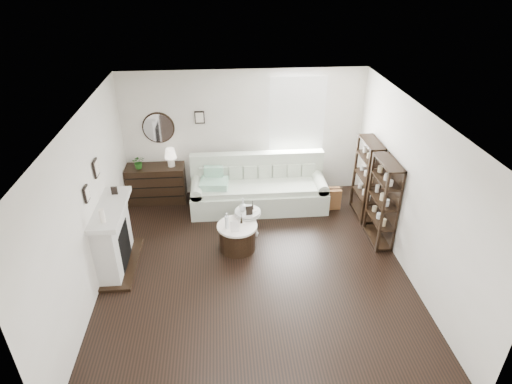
{
  "coord_description": "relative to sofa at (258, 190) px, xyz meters",
  "views": [
    {
      "loc": [
        -0.47,
        -5.66,
        4.66
      ],
      "look_at": [
        0.09,
        0.8,
        1.03
      ],
      "focal_mm": 30.0,
      "sensor_mm": 36.0,
      "label": 1
    }
  ],
  "objects": [
    {
      "name": "shelf_unit_near",
      "position": [
        2.08,
        -1.44,
        0.45
      ],
      "size": [
        0.3,
        0.8,
        1.6
      ],
      "color": "black",
      "rests_on": "ground"
    },
    {
      "name": "eiffel_drum",
      "position": [
        -0.43,
        -1.43,
        0.22
      ],
      "size": [
        0.12,
        0.12,
        0.17
      ],
      "primitive_type": null,
      "rotation": [
        0.0,
        0.0,
        -0.29
      ],
      "color": "black",
      "rests_on": "drum_table"
    },
    {
      "name": "room",
      "position": [
        0.49,
        0.61,
        1.24
      ],
      "size": [
        5.5,
        5.5,
        5.5
      ],
      "color": "black",
      "rests_on": "ground"
    },
    {
      "name": "dresser",
      "position": [
        -2.13,
        0.38,
        0.04
      ],
      "size": [
        1.2,
        0.52,
        0.8
      ],
      "color": "black",
      "rests_on": "ground"
    },
    {
      "name": "fireplace",
      "position": [
        -2.56,
        -1.79,
        0.18
      ],
      "size": [
        0.5,
        1.4,
        1.84
      ],
      "color": "silver",
      "rests_on": "ground"
    },
    {
      "name": "drum_table",
      "position": [
        -0.51,
        -1.48,
        -0.11
      ],
      "size": [
        0.71,
        0.71,
        0.49
      ],
      "rotation": [
        0.0,
        0.0,
        0.25
      ],
      "color": "black",
      "rests_on": "ground"
    },
    {
      "name": "potted_plant",
      "position": [
        -2.43,
        0.33,
        0.59
      ],
      "size": [
        0.3,
        0.28,
        0.28
      ],
      "primitive_type": "imported",
      "rotation": [
        0.0,
        0.0,
        0.25
      ],
      "color": "#1E5016",
      "rests_on": "dresser"
    },
    {
      "name": "sofa",
      "position": [
        0.0,
        0.0,
        0.0
      ],
      "size": [
        2.77,
        0.96,
        1.08
      ],
      "color": "#B0BBA7",
      "rests_on": "ground"
    },
    {
      "name": "eiffel_ped",
      "position": [
        -0.21,
        -1.13,
        0.3
      ],
      "size": [
        0.11,
        0.11,
        0.17
      ],
      "primitive_type": null,
      "rotation": [
        0.0,
        0.0,
        -0.17
      ],
      "color": "black",
      "rests_on": "pedestal_table"
    },
    {
      "name": "table_lamp",
      "position": [
        -1.78,
        0.38,
        0.64
      ],
      "size": [
        0.26,
        0.26,
        0.39
      ],
      "primitive_type": null,
      "rotation": [
        0.0,
        0.0,
        -0.04
      ],
      "color": "#F7E7D0",
      "rests_on": "dresser"
    },
    {
      "name": "bottle_drum",
      "position": [
        -0.69,
        -1.56,
        0.29
      ],
      "size": [
        0.07,
        0.07,
        0.3
      ],
      "primitive_type": "cylinder",
      "color": "silver",
      "rests_on": "drum_table"
    },
    {
      "name": "pedestal_table",
      "position": [
        -0.3,
        -1.16,
        0.17
      ],
      "size": [
        0.48,
        0.48,
        0.58
      ],
      "rotation": [
        0.0,
        0.0,
        -0.19
      ],
      "color": "silver",
      "rests_on": "ground"
    },
    {
      "name": "suitcase",
      "position": [
        1.35,
        -0.24,
        -0.14
      ],
      "size": [
        0.66,
        0.22,
        0.44
      ],
      "primitive_type": "cube",
      "rotation": [
        0.0,
        0.0,
        0.0
      ],
      "color": "brown",
      "rests_on": "ground"
    },
    {
      "name": "card_frame_drum",
      "position": [
        -0.56,
        -1.66,
        0.23
      ],
      "size": [
        0.15,
        0.08,
        0.19
      ],
      "primitive_type": "cube",
      "rotation": [
        -0.21,
        0.0,
        0.17
      ],
      "color": "white",
      "rests_on": "drum_table"
    },
    {
      "name": "card_frame_ped",
      "position": [
        -0.28,
        -1.28,
        0.3
      ],
      "size": [
        0.13,
        0.06,
        0.16
      ],
      "primitive_type": "cube",
      "rotation": [
        -0.21,
        0.0,
        0.13
      ],
      "color": "black",
      "rests_on": "pedestal_table"
    },
    {
      "name": "flask_ped",
      "position": [
        -0.38,
        -1.14,
        0.35
      ],
      "size": [
        0.14,
        0.14,
        0.25
      ],
      "primitive_type": null,
      "color": "silver",
      "rests_on": "pedestal_table"
    },
    {
      "name": "shelf_unit_far",
      "position": [
        2.08,
        -0.54,
        0.45
      ],
      "size": [
        0.3,
        0.8,
        1.6
      ],
      "color": "black",
      "rests_on": "ground"
    },
    {
      "name": "quilt",
      "position": [
        -0.91,
        -0.14,
        0.27
      ],
      "size": [
        0.6,
        0.51,
        0.14
      ],
      "primitive_type": "cube",
      "rotation": [
        0.0,
        0.0,
        -0.11
      ],
      "color": "#238357",
      "rests_on": "sofa"
    }
  ]
}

